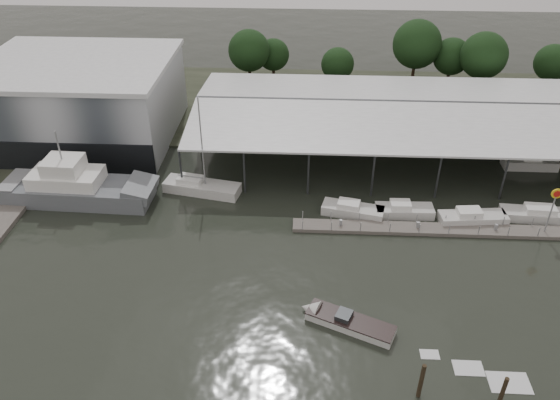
{
  "coord_description": "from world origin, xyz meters",
  "views": [
    {
      "loc": [
        2.03,
        -36.58,
        34.01
      ],
      "look_at": [
        -0.43,
        11.25,
        2.5
      ],
      "focal_mm": 35.0,
      "sensor_mm": 36.0,
      "label": 1
    }
  ],
  "objects_px": {
    "grey_trawler": "(78,188)",
    "white_sailboat": "(201,187)",
    "speedboat_underway": "(343,320)",
    "shell_fuel_sign": "(554,203)"
  },
  "relations": [
    {
      "from": "shell_fuel_sign",
      "to": "speedboat_underway",
      "type": "relative_size",
      "value": 0.31
    },
    {
      "from": "shell_fuel_sign",
      "to": "white_sailboat",
      "type": "bearing_deg",
      "value": 170.28
    },
    {
      "from": "speedboat_underway",
      "to": "grey_trawler",
      "type": "bearing_deg",
      "value": -7.71
    },
    {
      "from": "shell_fuel_sign",
      "to": "grey_trawler",
      "type": "bearing_deg",
      "value": 175.45
    },
    {
      "from": "shell_fuel_sign",
      "to": "grey_trawler",
      "type": "xyz_separation_m",
      "value": [
        -50.24,
        4.0,
        -2.35
      ]
    },
    {
      "from": "white_sailboat",
      "to": "speedboat_underway",
      "type": "xyz_separation_m",
      "value": [
        15.47,
        -19.97,
        -0.25
      ]
    },
    {
      "from": "grey_trawler",
      "to": "white_sailboat",
      "type": "relative_size",
      "value": 1.44
    },
    {
      "from": "grey_trawler",
      "to": "speedboat_underway",
      "type": "height_order",
      "value": "grey_trawler"
    },
    {
      "from": "grey_trawler",
      "to": "white_sailboat",
      "type": "xyz_separation_m",
      "value": [
        13.38,
        2.31,
        -0.93
      ]
    },
    {
      "from": "grey_trawler",
      "to": "speedboat_underway",
      "type": "relative_size",
      "value": 0.95
    }
  ]
}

